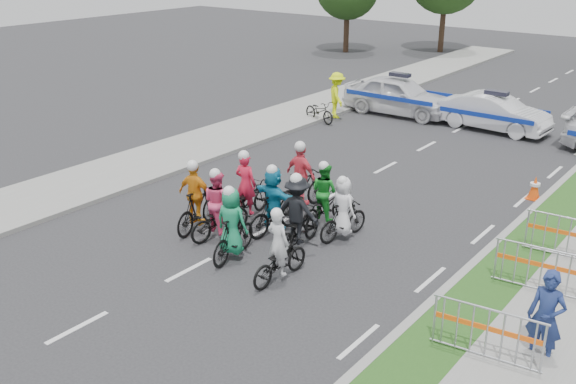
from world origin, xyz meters
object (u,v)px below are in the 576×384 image
Objects in this scene: rider_4 at (298,220)px; rider_8 at (325,201)px; rider_0 at (279,256)px; marshal_hiviz at (337,95)px; rider_5 at (274,205)px; police_car_0 at (399,95)px; spectator_0 at (546,317)px; barrier_0 at (487,336)px; cone_0 at (535,188)px; rider_6 at (247,196)px; parked_bike at (319,111)px; barrier_1 at (541,272)px; police_car_1 at (494,113)px; rider_3 at (197,203)px; rider_1 at (233,230)px; rider_9 at (302,184)px; rider_2 at (219,212)px; barrier_2 at (568,240)px; rider_7 at (343,214)px.

rider_4 is 1.65m from rider_8.
rider_0 is 0.92× the size of marshal_hiviz.
rider_5 is 13.21m from police_car_0.
spectator_0 is 1.08m from barrier_0.
rider_6 is at bearing -132.31° from cone_0.
rider_8 reaches higher than rider_0.
parked_bike is at bearing -53.09° from rider_5.
barrier_1 is at bearing -175.70° from rider_8.
spectator_0 is (6.39, -14.08, 0.19)m from police_car_1.
rider_3 is 8.89m from spectator_0.
rider_1 reaches higher than barrier_0.
rider_9 reaches higher than parked_bike.
rider_4 is 1.05× the size of marshal_hiviz.
police_car_1 reaches higher than cone_0.
rider_4 is 1.01× the size of barrier_0.
police_car_1 is at bearing -96.56° from rider_4.
rider_6 is 8.49m from spectator_0.
rider_6 is (-2.80, 2.11, 0.06)m from rider_0.
rider_3 is (-0.74, -0.04, 0.05)m from rider_2.
marshal_hiviz is (-6.86, 12.45, 0.38)m from rider_0.
rider_5 is (-1.00, 0.32, 0.03)m from rider_4.
rider_6 is at bearing -5.87° from rider_5.
rider_1 is 7.86m from barrier_2.
rider_4 reaches higher than spectator_0.
spectator_0 is (10.61, -13.99, 0.08)m from police_car_0.
rider_3 is at bearing -129.37° from cone_0.
rider_0 is 0.41× the size of police_car_1.
police_car_1 is at bearing -89.28° from rider_2.
rider_6 is at bearing -67.32° from rider_1.
rider_6 is at bearing -174.11° from barrier_1.
rider_8 is 1.12m from rider_9.
rider_4 is 2.26m from rider_6.
rider_7 is 11.92m from marshal_hiviz.
rider_7 is at bearing -159.36° from police_car_0.
police_car_0 is at bearing 123.86° from barrier_0.
rider_7 is 12.04m from police_car_1.
police_car_1 reaches higher than barrier_2.
rider_5 is 7.28m from spectator_0.
rider_6 is 12.67m from police_car_0.
rider_1 is 0.93× the size of barrier_2.
rider_7 is at bearing 166.81° from marshal_hiviz.
barrier_1 is (5.72, -0.23, -0.11)m from rider_8.
rider_0 is 8.82m from cone_0.
rider_2 is 0.99× the size of marshal_hiviz.
marshal_hiviz is at bearing 146.83° from barrier_2.
rider_9 is 6.80m from barrier_1.
rider_2 is 2.10m from rider_4.
rider_4 reaches higher than barrier_1.
rider_4 is at bearing -131.62° from parked_bike.
spectator_0 is at bearing 167.66° from rider_3.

